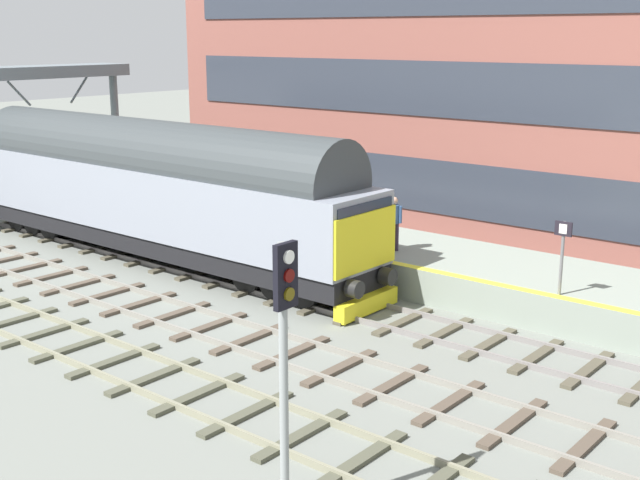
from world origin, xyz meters
TOP-DOWN VIEW (x-y plane):
  - ground_plane at (0.00, 0.00)m, footprint 140.00×140.00m
  - track_main at (0.00, 0.00)m, footprint 2.50×60.00m
  - track_adjacent_west at (-3.48, 0.00)m, footprint 2.50×60.00m
  - track_adjacent_far_west at (-6.47, 0.00)m, footprint 2.50×60.00m
  - station_platform at (3.60, 0.00)m, footprint 4.00×44.00m
  - station_building at (11.29, -2.66)m, footprint 5.65×31.82m
  - diesel_locomotive at (0.00, 5.67)m, footprint 2.74×17.99m
  - signal_post_near at (-8.65, -8.00)m, footprint 0.44×0.22m
  - platform_number_sign at (1.93, -7.75)m, footprint 0.10×0.44m
  - waiting_passenger at (2.89, -2.03)m, footprint 0.41×0.50m

SIDE VIEW (x-z plane):
  - ground_plane at x=0.00m, z-range 0.00..0.00m
  - track_main at x=0.00m, z-range -0.02..0.13m
  - track_adjacent_west at x=-3.48m, z-range -0.02..0.13m
  - track_adjacent_far_west at x=-6.47m, z-range -0.02..0.13m
  - station_platform at x=3.60m, z-range 0.00..1.01m
  - waiting_passenger at x=2.89m, z-range 1.17..2.81m
  - platform_number_sign at x=1.93m, z-range 1.32..3.20m
  - diesel_locomotive at x=0.00m, z-range 0.14..4.82m
  - signal_post_near at x=-8.65m, z-range 0.64..5.11m
  - station_building at x=11.29m, z-range 0.00..10.54m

